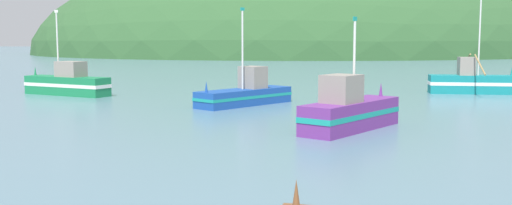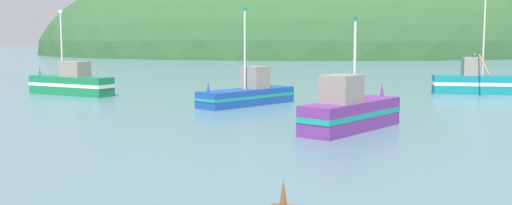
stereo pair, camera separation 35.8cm
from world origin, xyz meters
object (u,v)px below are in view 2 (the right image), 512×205
fishing_boat_purple (350,111)px  fishing_boat_teal (475,82)px  fishing_boat_green (71,83)px  fishing_boat_blue (248,94)px

fishing_boat_purple → fishing_boat_teal: 22.14m
fishing_boat_purple → fishing_boat_green: size_ratio=0.85×
fishing_boat_purple → fishing_boat_blue: fishing_boat_blue is taller
fishing_boat_blue → fishing_boat_green: bearing=-72.4°
fishing_boat_blue → fishing_boat_teal: bearing=157.0°
fishing_boat_blue → fishing_boat_green: size_ratio=0.92×
fishing_boat_teal → fishing_boat_green: 31.41m
fishing_boat_purple → fishing_boat_green: 25.48m
fishing_boat_teal → fishing_boat_green: size_ratio=1.18×
fishing_boat_purple → fishing_boat_green: fishing_boat_green is taller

